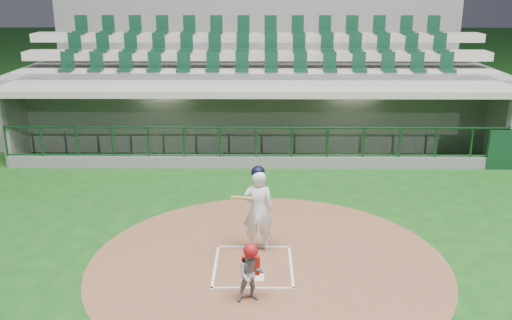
# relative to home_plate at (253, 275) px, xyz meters

# --- Properties ---
(ground) EXTENTS (120.00, 120.00, 0.00)m
(ground) POSITION_rel_home_plate_xyz_m (0.00, 0.70, -0.02)
(ground) COLOR #134313
(ground) RESTS_ON ground
(dirt_circle) EXTENTS (7.20, 7.20, 0.01)m
(dirt_circle) POSITION_rel_home_plate_xyz_m (0.30, 0.50, -0.02)
(dirt_circle) COLOR brown
(dirt_circle) RESTS_ON ground
(home_plate) EXTENTS (0.43, 0.43, 0.02)m
(home_plate) POSITION_rel_home_plate_xyz_m (0.00, 0.00, 0.00)
(home_plate) COLOR white
(home_plate) RESTS_ON dirt_circle
(batter_box_chalk) EXTENTS (1.55, 1.80, 0.01)m
(batter_box_chalk) POSITION_rel_home_plate_xyz_m (0.00, 0.40, -0.00)
(batter_box_chalk) COLOR white
(batter_box_chalk) RESTS_ON ground
(dugout_structure) EXTENTS (16.40, 3.70, 3.00)m
(dugout_structure) POSITION_rel_home_plate_xyz_m (0.10, 8.51, 0.95)
(dugout_structure) COLOR gray
(dugout_structure) RESTS_ON ground
(seating_deck) EXTENTS (17.00, 6.72, 5.15)m
(seating_deck) POSITION_rel_home_plate_xyz_m (0.00, 11.61, 1.40)
(seating_deck) COLOR gray
(seating_deck) RESTS_ON ground
(batter) EXTENTS (0.87, 0.87, 1.84)m
(batter) POSITION_rel_home_plate_xyz_m (0.09, 1.16, 0.91)
(batter) COLOR white
(batter) RESTS_ON dirt_circle
(catcher) EXTENTS (0.56, 0.48, 1.10)m
(catcher) POSITION_rel_home_plate_xyz_m (-0.02, -0.86, 0.54)
(catcher) COLOR gray
(catcher) RESTS_ON dirt_circle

